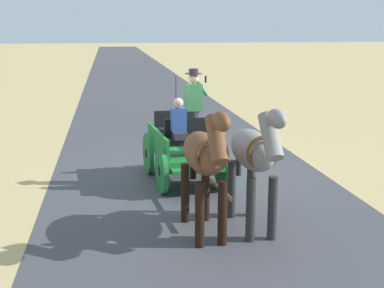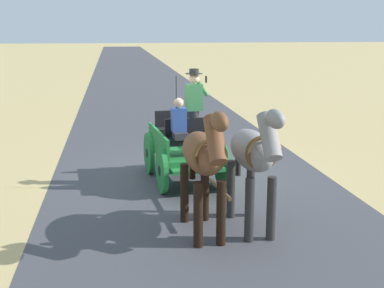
{
  "view_description": "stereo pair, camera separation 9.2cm",
  "coord_description": "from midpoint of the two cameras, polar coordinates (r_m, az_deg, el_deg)",
  "views": [
    {
      "loc": [
        1.76,
        11.46,
        3.35
      ],
      "look_at": [
        0.18,
        1.71,
        1.1
      ],
      "focal_mm": 48.2,
      "sensor_mm": 36.0,
      "label": 1
    },
    {
      "loc": [
        1.67,
        11.47,
        3.35
      ],
      "look_at": [
        0.18,
        1.71,
        1.1
      ],
      "focal_mm": 48.2,
      "sensor_mm": 36.0,
      "label": 2
    }
  ],
  "objects": [
    {
      "name": "horse_near_side",
      "position": [
        8.47,
        6.59,
        -1.1
      ],
      "size": [
        0.63,
        2.13,
        2.21
      ],
      "color": "gray",
      "rests_on": "ground"
    },
    {
      "name": "ground_plane",
      "position": [
        12.07,
        -0.68,
        -3.28
      ],
      "size": [
        200.0,
        200.0,
        0.0
      ],
      "primitive_type": "plane",
      "color": "tan"
    },
    {
      "name": "horse_drawn_carriage",
      "position": [
        11.27,
        -1.09,
        -0.16
      ],
      "size": [
        1.65,
        4.52,
        2.5
      ],
      "color": "#1E7233",
      "rests_on": "ground"
    },
    {
      "name": "horse_off_side",
      "position": [
        8.2,
        1.09,
        -1.47
      ],
      "size": [
        0.65,
        2.13,
        2.21
      ],
      "color": "brown",
      "rests_on": "ground"
    },
    {
      "name": "road_surface",
      "position": [
        12.07,
        -0.68,
        -3.27
      ],
      "size": [
        6.23,
        160.0,
        0.01
      ],
      "primitive_type": "cube",
      "color": "#424247",
      "rests_on": "ground"
    },
    {
      "name": "traffic_cone",
      "position": [
        14.78,
        8.96,
        0.57
      ],
      "size": [
        0.32,
        0.32,
        0.5
      ],
      "primitive_type": "cone",
      "color": "orange",
      "rests_on": "ground"
    }
  ]
}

